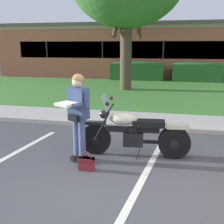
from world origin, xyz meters
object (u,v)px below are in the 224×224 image
motorcycle (138,133)px  hedge_center_left (197,72)px  rider_person (78,111)px  handbag (86,163)px  brick_building (165,50)px  hedge_left (137,71)px

motorcycle → hedge_center_left: motorcycle is taller
hedge_center_left → rider_person: bearing=-104.3°
motorcycle → handbag: bearing=-133.8°
motorcycle → brick_building: bearing=89.8°
rider_person → motorcycle: bearing=24.3°
motorcycle → brick_building: 18.67m
hedge_left → rider_person: bearing=-88.0°
motorcycle → rider_person: size_ratio=1.32×
motorcycle → hedge_center_left: 12.41m
rider_person → handbag: bearing=-54.2°
rider_person → hedge_left: bearing=92.0°
hedge_left → hedge_center_left: bearing=0.0°
brick_building → rider_person: bearing=-93.5°
motorcycle → hedge_center_left: bearing=80.1°
rider_person → hedge_center_left: (3.24, 12.72, -0.36)m
motorcycle → handbag: 1.25m
rider_person → handbag: size_ratio=4.74×
handbag → brick_building: 19.59m
rider_person → hedge_left: size_ratio=0.51×
rider_person → brick_building: (1.15, 19.12, 0.85)m
motorcycle → hedge_center_left: size_ratio=0.77×
handbag → hedge_left: (-0.72, 13.09, 0.51)m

